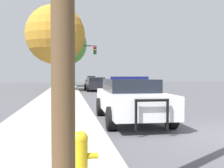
{
  "coord_description": "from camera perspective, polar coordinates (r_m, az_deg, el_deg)",
  "views": [
    {
      "loc": [
        -4.54,
        -6.82,
        1.61
      ],
      "look_at": [
        -1.19,
        14.75,
        0.88
      ],
      "focal_mm": 45.0,
      "sensor_mm": 36.0,
      "label": 1
    }
  ],
  "objects": [
    {
      "name": "fire_hydrant",
      "position": [
        4.09,
        -6.46,
        -13.92
      ],
      "size": [
        0.5,
        0.22,
        0.69
      ],
      "color": "gold",
      "rests_on": "sidewalk_left"
    },
    {
      "name": "tree_sidewalk_mid",
      "position": [
        28.01,
        -11.44,
        9.83
      ],
      "size": [
        5.74,
        5.74,
        8.23
      ],
      "color": "brown",
      "rests_on": "sidewalk_left"
    },
    {
      "name": "car_background_oncoming",
      "position": [
        35.59,
        2.22,
        0.45
      ],
      "size": [
        2.05,
        4.11,
        1.28
      ],
      "rotation": [
        0.0,
        0.0,
        3.18
      ],
      "color": "silver",
      "rests_on": "ground_plane"
    },
    {
      "name": "traffic_light",
      "position": [
        29.95,
        -6.87,
        5.43
      ],
      "size": [
        3.38,
        0.35,
        4.69
      ],
      "color": "#424247",
      "rests_on": "sidewalk_left"
    },
    {
      "name": "car_background_distant",
      "position": [
        51.0,
        -4.27,
        0.92
      ],
      "size": [
        1.98,
        4.28,
        1.36
      ],
      "rotation": [
        0.0,
        0.0,
        -0.03
      ],
      "color": "#333856",
      "rests_on": "ground_plane"
    },
    {
      "name": "tree_sidewalk_far",
      "position": [
        38.05,
        -9.34,
        7.92
      ],
      "size": [
        5.51,
        5.51,
        8.24
      ],
      "color": "brown",
      "rests_on": "sidewalk_left"
    },
    {
      "name": "car_background_midblock",
      "position": [
        27.61,
        -3.36,
        0.09
      ],
      "size": [
        2.04,
        4.36,
        1.34
      ],
      "rotation": [
        0.0,
        0.0,
        0.02
      ],
      "color": "black",
      "rests_on": "ground_plane"
    },
    {
      "name": "sidewalk_left",
      "position": [
        7.02,
        -13.44,
        -10.85
      ],
      "size": [
        3.0,
        110.0,
        0.13
      ],
      "color": "#A3A099",
      "rests_on": "ground_plane"
    },
    {
      "name": "police_car",
      "position": [
        9.73,
        3.79,
        -2.95
      ],
      "size": [
        2.07,
        4.96,
        1.54
      ],
      "rotation": [
        0.0,
        0.0,
        3.14
      ],
      "color": "white",
      "rests_on": "ground_plane"
    }
  ]
}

